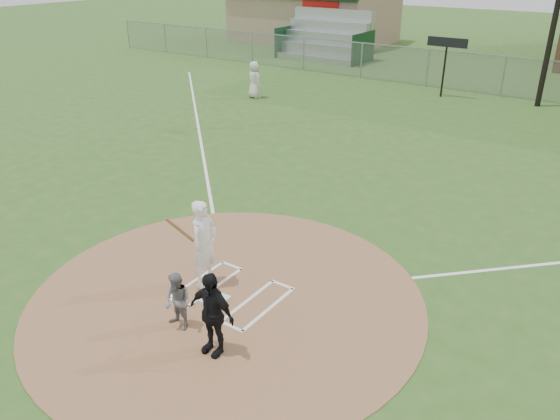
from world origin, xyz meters
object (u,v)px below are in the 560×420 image
Objects in this scene: umpire at (211,313)px; batter_at_plate at (204,244)px; ondeck_player at (254,80)px; home_plate at (215,299)px; catcher at (178,302)px.

batter_at_plate reaches higher than umpire.
umpire is at bearing -45.37° from batter_at_plate.
batter_at_plate reaches higher than ondeck_player.
catcher is (0.04, -1.10, 0.58)m from home_plate.
umpire is (1.01, -0.16, 0.24)m from catcher.
ondeck_player is (-11.17, 16.10, 0.05)m from umpire.
catcher is 18.90m from ondeck_player.
home_plate is 0.27× the size of ondeck_player.
umpire is at bearing -50.01° from home_plate.
batter_at_plate is at bearing 116.67° from catcher.
home_plate is 1.20m from batter_at_plate.
ondeck_player is at bearing 123.45° from batter_at_plate.
batter_at_plate is at bearing 144.45° from ondeck_player.
home_plate is at bearing 96.69° from catcher.
ondeck_player is at bearing 124.27° from home_plate.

